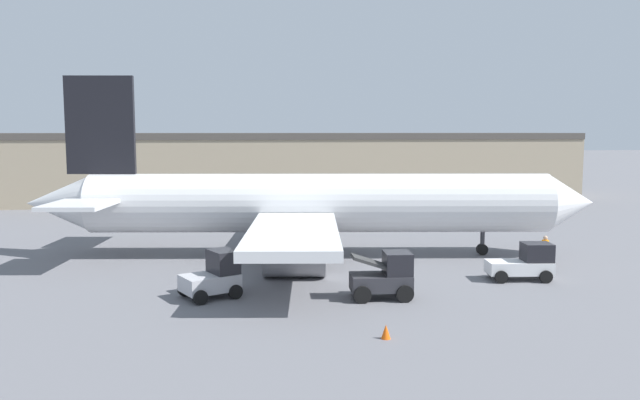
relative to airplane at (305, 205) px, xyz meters
The scene contains 8 objects.
ground_plane 3.35m from the airplane, ahead, with size 400.00×400.00×0.00m, color slate.
terminal_building 33.08m from the airplane, 86.66° to the left, with size 68.72×11.40×7.60m.
airplane is the anchor object (origin of this frame).
ground_crew_worker 14.51m from the airplane, 22.47° to the right, with size 0.39×0.39×1.79m.
baggage_tug 10.96m from the airplane, 121.60° to the right, with size 3.06×2.88×2.19m.
belt_loader_truck 11.14m from the airplane, 78.00° to the right, with size 2.93×2.12×2.18m.
pushback_tug 13.62m from the airplane, 38.75° to the right, with size 3.48×2.11×1.96m.
safety_cone_near 16.57m from the airplane, 87.34° to the right, with size 0.36×0.36×0.55m.
Camera 1 is at (-6.36, -38.20, 7.77)m, focal length 35.00 mm.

